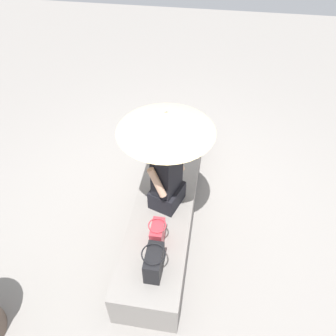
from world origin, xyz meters
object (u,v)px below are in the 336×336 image
parasol (166,122)px  handbag_black (171,125)px  tote_bag_canvas (158,234)px  person_seated (167,176)px  shoulder_bag_spare (154,262)px

parasol → handbag_black: parasol is taller
handbag_black → tote_bag_canvas: bearing=-175.4°
person_seated → parasol: parasol is taller
shoulder_bag_spare → handbag_black: bearing=4.6°
parasol → tote_bag_canvas: 1.05m
person_seated → handbag_black: size_ratio=3.10×
parasol → shoulder_bag_spare: size_ratio=4.05×
person_seated → parasol: 0.64m
person_seated → tote_bag_canvas: (-0.51, 0.01, -0.26)m
person_seated → handbag_black: bearing=6.9°
person_seated → shoulder_bag_spare: size_ratio=3.14×
person_seated → tote_bag_canvas: size_ratio=3.37×
parasol → tote_bag_canvas: size_ratio=4.35×
parasol → handbag_black: bearing=6.4°
parasol → shoulder_bag_spare: bearing=-178.0°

